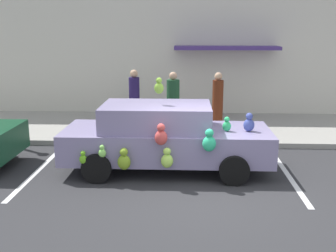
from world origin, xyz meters
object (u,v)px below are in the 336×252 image
teddy_bear_on_sidewalk (152,125)px  pedestrian_walking_past (218,101)px  plush_covered_car (164,137)px  pedestrian_near_shopfront (134,98)px  pedestrian_by_lamp (173,107)px

teddy_bear_on_sidewalk → pedestrian_walking_past: 2.56m
plush_covered_car → pedestrian_near_shopfront: (-1.21, 4.16, 0.18)m
pedestrian_walking_past → teddy_bear_on_sidewalk: bearing=-141.0°
pedestrian_walking_past → pedestrian_by_lamp: bearing=-135.5°
plush_covered_car → teddy_bear_on_sidewalk: (-0.46, 2.22, -0.28)m
pedestrian_near_shopfront → pedestrian_by_lamp: pedestrian_by_lamp is taller
teddy_bear_on_sidewalk → pedestrian_by_lamp: size_ratio=0.43×
plush_covered_car → pedestrian_by_lamp: size_ratio=2.50×
pedestrian_walking_past → pedestrian_by_lamp: 1.93m
teddy_bear_on_sidewalk → pedestrian_near_shopfront: size_ratio=0.46×
teddy_bear_on_sidewalk → pedestrian_near_shopfront: bearing=111.2°
pedestrian_near_shopfront → pedestrian_walking_past: size_ratio=1.02×
pedestrian_by_lamp → plush_covered_car: bearing=-92.8°
plush_covered_car → pedestrian_by_lamp: (0.12, 2.45, 0.22)m
teddy_bear_on_sidewalk → pedestrian_walking_past: bearing=39.0°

